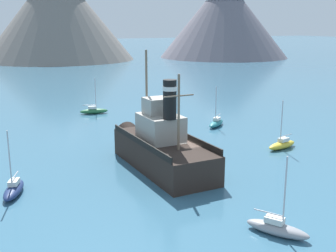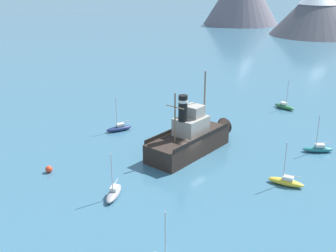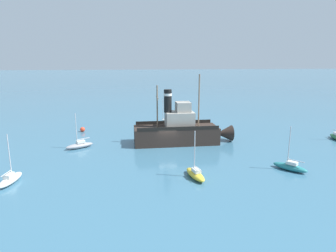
% 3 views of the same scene
% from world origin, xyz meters
% --- Properties ---
extents(ground_plane, '(600.00, 600.00, 0.00)m').
position_xyz_m(ground_plane, '(0.00, 0.00, 0.00)').
color(ground_plane, '#38667F').
extents(mountain_ridge, '(177.34, 63.90, 31.21)m').
position_xyz_m(mountain_ridge, '(17.72, 112.51, 14.46)').
color(mountain_ridge, slate).
rests_on(mountain_ridge, ground).
extents(old_tugboat, '(4.52, 14.43, 9.90)m').
position_xyz_m(old_tugboat, '(-1.93, 2.13, 1.83)').
color(old_tugboat, '#2D231E').
rests_on(old_tugboat, ground).
extents(sailboat_yellow, '(3.94, 1.85, 4.90)m').
position_xyz_m(sailboat_yellow, '(11.25, 1.47, 0.43)').
color(sailboat_yellow, gold).
rests_on(sailboat_yellow, ground).
extents(sailboat_grey, '(2.85, 3.84, 4.90)m').
position_xyz_m(sailboat_grey, '(-1.09, -12.01, 0.43)').
color(sailboat_grey, gray).
rests_on(sailboat_grey, ground).
extents(sailboat_navy, '(2.42, 3.94, 4.90)m').
position_xyz_m(sailboat_navy, '(-14.17, 1.30, 0.43)').
color(sailboat_navy, navy).
rests_on(sailboat_navy, ground).
extents(sailboat_teal, '(3.68, 3.20, 4.90)m').
position_xyz_m(sailboat_teal, '(10.50, 12.26, 0.43)').
color(sailboat_teal, '#23757A').
rests_on(sailboat_teal, ground).
extents(sailboat_green, '(3.94, 1.79, 4.90)m').
position_xyz_m(sailboat_green, '(-0.56, 26.01, 0.43)').
color(sailboat_green, '#286B3D').
rests_on(sailboat_green, ground).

